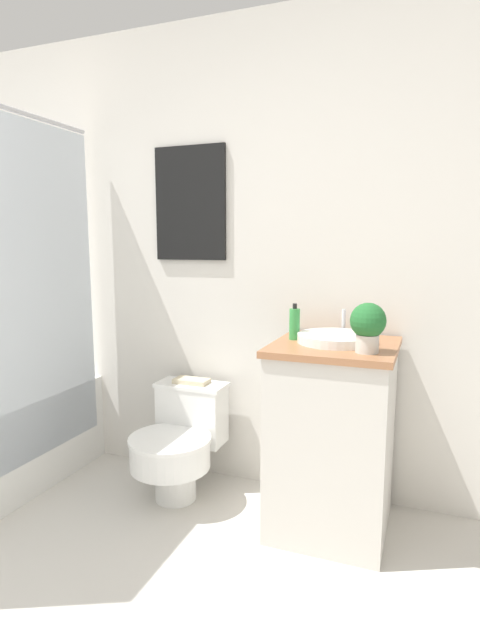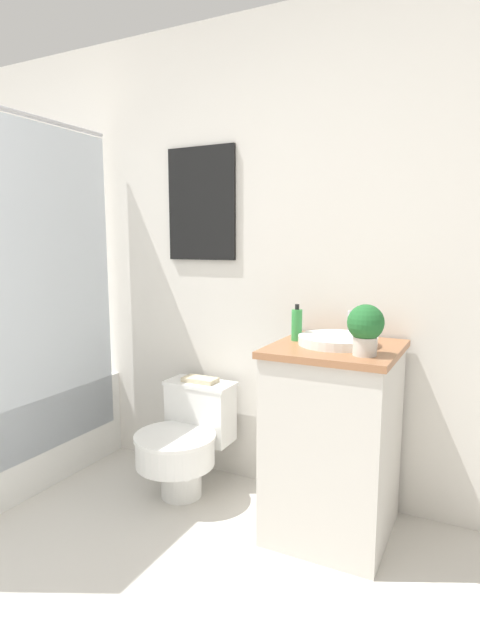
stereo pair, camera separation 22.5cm
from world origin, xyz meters
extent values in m
cube|color=silver|center=(0.00, 2.11, 1.25)|extent=(3.41, 0.05, 2.50)
cube|color=black|center=(0.06, 2.07, 1.55)|extent=(0.42, 0.02, 0.61)
cube|color=silver|center=(0.06, 2.07, 1.55)|extent=(0.39, 0.01, 0.58)
cylinder|color=white|center=(0.12, 1.74, 0.10)|extent=(0.22, 0.22, 0.20)
cylinder|color=white|center=(0.12, 1.69, 0.27)|extent=(0.41, 0.41, 0.14)
cylinder|color=white|center=(0.12, 1.69, 0.35)|extent=(0.42, 0.42, 0.02)
cube|color=white|center=(0.12, 1.94, 0.40)|extent=(0.37, 0.18, 0.32)
cube|color=white|center=(0.12, 1.94, 0.57)|extent=(0.38, 0.19, 0.02)
cube|color=beige|center=(0.93, 1.78, 0.43)|extent=(0.52, 0.55, 0.86)
cube|color=#9E6642|center=(0.93, 1.78, 0.88)|extent=(0.55, 0.58, 0.03)
cylinder|color=white|center=(0.93, 1.80, 0.91)|extent=(0.35, 0.35, 0.04)
cylinder|color=silver|center=(0.93, 2.00, 0.96)|extent=(0.02, 0.02, 0.13)
cylinder|color=green|center=(0.73, 1.81, 0.96)|extent=(0.05, 0.05, 0.15)
cylinder|color=black|center=(0.73, 1.81, 1.05)|extent=(0.02, 0.02, 0.02)
cylinder|color=beige|center=(1.09, 1.64, 0.93)|extent=(0.10, 0.10, 0.08)
sphere|color=#23662D|center=(1.09, 1.64, 1.02)|extent=(0.15, 0.15, 0.15)
cube|color=beige|center=(0.12, 1.94, 0.59)|extent=(0.19, 0.10, 0.02)
camera|label=1|loc=(1.32, -0.44, 1.34)|focal=28.00mm
camera|label=2|loc=(1.53, -0.35, 1.34)|focal=28.00mm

